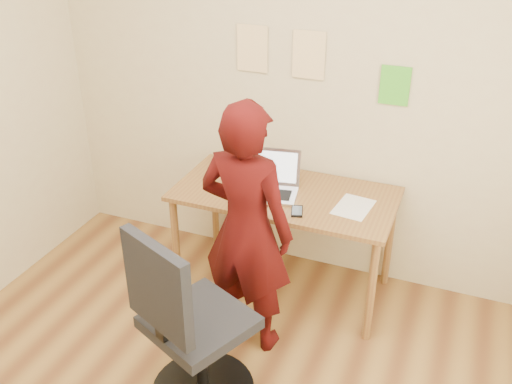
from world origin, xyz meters
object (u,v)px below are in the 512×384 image
at_px(office_chair, 189,334).
at_px(phone, 297,211).
at_px(laptop, 271,184).
at_px(person, 246,230).
at_px(desk, 285,204).

bearing_deg(office_chair, phone, 97.46).
bearing_deg(laptop, office_chair, -101.78).
bearing_deg(person, desk, -88.50).
xyz_separation_m(laptop, office_chair, (-0.03, -1.10, -0.33)).
bearing_deg(person, phone, -113.44).
bearing_deg(laptop, phone, -48.41).
relative_size(phone, office_chair, 0.14).
bearing_deg(desk, phone, -54.75).
bearing_deg(phone, laptop, 125.41).
xyz_separation_m(laptop, person, (0.05, -0.52, -0.03)).
bearing_deg(desk, laptop, -164.85).
bearing_deg(office_chair, desk, 107.75).
xyz_separation_m(office_chair, person, (0.08, 0.57, 0.31)).
bearing_deg(laptop, person, -94.86).
xyz_separation_m(laptop, phone, (0.24, -0.19, -0.05)).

